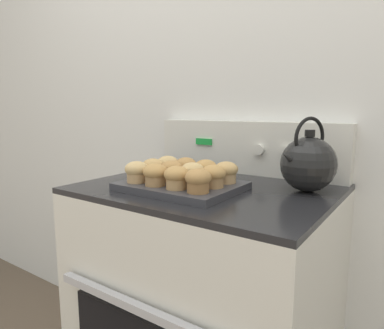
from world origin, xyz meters
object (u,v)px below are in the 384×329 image
(tea_kettle, at_px, (308,163))
(muffin_r1_c3, at_px, (213,176))
(muffin_r0_c0, at_px, (137,172))
(muffin_r1_c1, at_px, (172,171))
(muffin_r0_c3, at_px, (198,180))
(muffin_r0_c1, at_px, (155,174))
(muffin_r0_c2, at_px, (177,177))
(muffin_r1_c2, at_px, (192,173))
(muffin_r2_c3, at_px, (226,172))
(muffin_r2_c0, at_px, (168,165))
(muffin_r2_c1, at_px, (186,167))
(muffin_r2_c2, at_px, (205,169))
(muffin_pan, at_px, (181,186))
(stove_range, at_px, (206,315))
(muffin_r1_c0, at_px, (153,168))

(tea_kettle, bearing_deg, muffin_r1_c3, -137.11)
(muffin_r0_c0, relative_size, muffin_r1_c1, 1.00)
(muffin_r0_c3, bearing_deg, muffin_r0_c1, -179.87)
(muffin_r0_c2, distance_m, muffin_r1_c2, 0.08)
(muffin_r0_c2, bearing_deg, muffin_r2_c3, 63.59)
(muffin_r0_c3, distance_m, muffin_r2_c3, 0.15)
(muffin_r2_c0, relative_size, muffin_r2_c3, 1.00)
(muffin_r1_c2, relative_size, muffin_r1_c3, 1.00)
(muffin_r0_c3, xyz_separation_m, muffin_r1_c3, (0.00, 0.08, 0.00))
(muffin_r0_c2, xyz_separation_m, tea_kettle, (0.29, 0.27, 0.03))
(muffin_r2_c1, bearing_deg, muffin_r2_c2, -2.65)
(tea_kettle, bearing_deg, muffin_r2_c2, -157.27)
(muffin_r1_c2, height_order, muffin_r2_c3, same)
(muffin_r0_c0, bearing_deg, muffin_r0_c2, -0.06)
(muffin_r2_c0, bearing_deg, muffin_r0_c3, -33.96)
(muffin_r0_c0, height_order, muffin_r0_c1, same)
(muffin_r1_c3, height_order, muffin_r2_c2, same)
(muffin_pan, xyz_separation_m, muffin_r2_c0, (-0.12, 0.08, 0.04))
(muffin_r1_c3, xyz_separation_m, muffin_r2_c0, (-0.23, 0.08, 0.00))
(muffin_r2_c0, height_order, tea_kettle, tea_kettle)
(muffin_r2_c1, bearing_deg, stove_range, 4.79)
(muffin_r0_c0, height_order, muffin_r1_c1, same)
(muffin_pan, height_order, muffin_r2_c0, muffin_r2_c0)
(muffin_r1_c1, height_order, muffin_r2_c2, same)
(muffin_r2_c0, relative_size, muffin_r2_c2, 1.00)
(tea_kettle, bearing_deg, muffin_r0_c2, -136.43)
(stove_range, xyz_separation_m, muffin_r2_c3, (0.08, -0.01, 0.51))
(muffin_r0_c0, distance_m, muffin_r0_c2, 0.16)
(muffin_r1_c2, distance_m, muffin_r2_c1, 0.11)
(muffin_r1_c1, bearing_deg, muffin_r2_c3, 27.14)
(muffin_r0_c2, relative_size, muffin_r2_c0, 1.00)
(muffin_r0_c1, xyz_separation_m, muffin_r2_c2, (0.08, 0.15, 0.00))
(stove_range, distance_m, muffin_r0_c1, 0.54)
(muffin_r1_c1, bearing_deg, muffin_r0_c0, -136.77)
(muffin_r0_c1, height_order, tea_kettle, tea_kettle)
(stove_range, distance_m, muffin_r2_c0, 0.53)
(muffin_r0_c3, bearing_deg, muffin_r1_c2, 133.18)
(muffin_pan, bearing_deg, muffin_r2_c1, 117.33)
(stove_range, height_order, muffin_r1_c2, muffin_r1_c2)
(stove_range, distance_m, muffin_pan, 0.48)
(muffin_r1_c3, relative_size, muffin_r2_c2, 1.00)
(muffin_r0_c2, xyz_separation_m, muffin_r2_c3, (0.08, 0.15, 0.00))
(muffin_r2_c2, distance_m, muffin_r2_c3, 0.08)
(muffin_r2_c0, xyz_separation_m, muffin_r2_c3, (0.23, -0.00, 0.00))
(muffin_r1_c0, distance_m, muffin_r2_c1, 0.11)
(muffin_r0_c3, relative_size, muffin_r1_c2, 1.00)
(muffin_r0_c2, bearing_deg, tea_kettle, 43.57)
(muffin_r2_c2, bearing_deg, muffin_r2_c1, 177.35)
(muffin_r1_c3, xyz_separation_m, muffin_r2_c1, (-0.16, 0.08, 0.00))
(muffin_r1_c2, xyz_separation_m, muffin_r2_c2, (-0.00, 0.07, 0.00))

